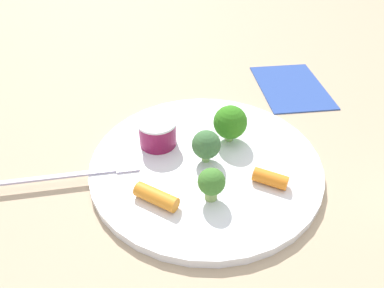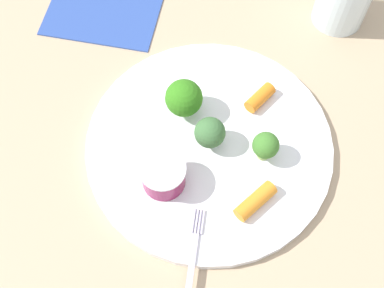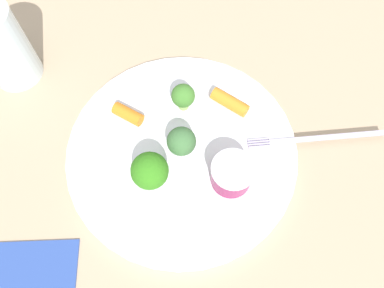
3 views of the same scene
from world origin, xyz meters
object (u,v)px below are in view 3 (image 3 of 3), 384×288
plate (182,152)px  carrot_stick_0 (128,114)px  carrot_stick_1 (230,102)px  fork (315,138)px  broccoli_floret_1 (150,171)px  broccoli_floret_2 (181,142)px  sauce_cup (232,174)px  broccoli_floret_0 (180,96)px  drinking_glass (1,46)px

plate → carrot_stick_0: carrot_stick_0 is taller
carrot_stick_1 → fork: bearing=-113.5°
broccoli_floret_1 → broccoli_floret_2: 0.05m
carrot_stick_0 → fork: (-0.03, -0.24, -0.01)m
sauce_cup → broccoli_floret_1: (-0.00, 0.10, 0.01)m
broccoli_floret_0 → drinking_glass: drinking_glass is taller
sauce_cup → carrot_stick_1: size_ratio=1.00×
broccoli_floret_1 → broccoli_floret_0: bearing=-16.5°
broccoli_floret_0 → drinking_glass: bearing=76.0°
plate → broccoli_floret_0: bearing=3.6°
broccoli_floret_0 → broccoli_floret_2: bearing=-176.3°
broccoli_floret_2 → fork: size_ratio=0.24×
broccoli_floret_1 → carrot_stick_1: size_ratio=1.00×
fork → drinking_glass: bearing=75.8°
plate → carrot_stick_1: carrot_stick_1 is taller
broccoli_floret_1 → carrot_stick_0: 0.10m
drinking_glass → broccoli_floret_1: bearing=-128.6°
broccoli_floret_2 → sauce_cup: bearing=-121.7°
sauce_cup → carrot_stick_0: (0.08, 0.13, -0.01)m
carrot_stick_0 → broccoli_floret_0: bearing=-74.6°
sauce_cup → carrot_stick_0: sauce_cup is taller
sauce_cup → drinking_glass: (0.16, 0.30, 0.03)m
broccoli_floret_0 → carrot_stick_0: bearing=105.4°
broccoli_floret_1 → drinking_glass: drinking_glass is taller
sauce_cup → broccoli_floret_0: bearing=32.3°
carrot_stick_1 → drinking_glass: drinking_glass is taller
carrot_stick_1 → drinking_glass: size_ratio=0.45×
carrot_stick_1 → fork: 0.12m
broccoli_floret_2 → drinking_glass: size_ratio=0.39×
carrot_stick_1 → broccoli_floret_2: bearing=137.8°
broccoli_floret_2 → drinking_glass: drinking_glass is taller
sauce_cup → broccoli_floret_2: size_ratio=1.17×
carrot_stick_1 → carrot_stick_0: bearing=99.0°
plate → carrot_stick_1: 0.09m
broccoli_floret_0 → broccoli_floret_1: (-0.10, 0.03, 0.00)m
broccoli_floret_2 → carrot_stick_1: (0.07, -0.06, -0.02)m
broccoli_floret_0 → broccoli_floret_1: bearing=163.5°
drinking_glass → broccoli_floret_2: bearing=-117.3°
plate → broccoli_floret_1: 0.06m
broccoli_floret_2 → drinking_glass: 0.27m
carrot_stick_1 → drinking_glass: bearing=79.4°
plate → carrot_stick_1: bearing=-42.4°
carrot_stick_0 → carrot_stick_1: (0.02, -0.13, 0.00)m
carrot_stick_1 → sauce_cup: bearing=179.7°
broccoli_floret_0 → broccoli_floret_2: 0.06m
sauce_cup → carrot_stick_1: bearing=-0.3°
plate → fork: size_ratio=1.61×
plate → carrot_stick_0: (0.05, 0.07, 0.01)m
sauce_cup → broccoli_floret_2: broccoli_floret_2 is taller
broccoli_floret_0 → carrot_stick_0: size_ratio=1.03×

